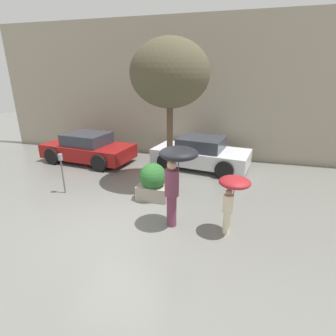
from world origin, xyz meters
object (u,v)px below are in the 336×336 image
at_px(planter_box, 153,182).
at_px(street_tree, 170,74).
at_px(person_adult, 176,168).
at_px(parked_car_far, 88,148).
at_px(parked_car_near, 201,153).
at_px(person_child, 233,190).
at_px(parking_meter, 61,165).

bearing_deg(planter_box, street_tree, 83.77).
height_order(planter_box, person_adult, person_adult).
distance_m(parked_car_far, street_tree, 5.33).
distance_m(person_adult, parked_car_far, 6.55).
bearing_deg(street_tree, parked_car_near, 67.31).
distance_m(person_adult, person_child, 1.41).
xyz_separation_m(planter_box, parked_car_near, (0.97, 3.35, 0.02)).
bearing_deg(parking_meter, parked_car_near, 43.60).
distance_m(planter_box, parked_car_near, 3.49).
relative_size(planter_box, parking_meter, 0.87).
relative_size(person_adult, parking_meter, 1.56).
bearing_deg(parked_car_near, parked_car_far, 104.95).
distance_m(planter_box, person_child, 2.78).
xyz_separation_m(street_tree, parking_meter, (-3.08, -1.76, -2.72)).
height_order(planter_box, parked_car_near, parked_car_near).
relative_size(planter_box, person_child, 0.79).
height_order(street_tree, parking_meter, street_tree).
bearing_deg(parked_car_far, street_tree, -102.49).
height_order(person_adult, street_tree, street_tree).
distance_m(planter_box, person_adult, 1.94).
distance_m(planter_box, parking_meter, 2.97).
bearing_deg(planter_box, parked_car_far, 144.35).
relative_size(person_child, street_tree, 0.31).
relative_size(parked_car_far, parking_meter, 3.09).
relative_size(planter_box, parked_car_far, 0.28).
bearing_deg(planter_box, parking_meter, -173.11).
xyz_separation_m(person_adult, parking_meter, (-3.95, 0.95, -0.62)).
bearing_deg(person_adult, planter_box, 117.12).
xyz_separation_m(planter_box, person_adult, (1.03, -1.31, 0.99)).
height_order(parked_car_far, parking_meter, parking_meter).
relative_size(street_tree, parking_meter, 3.59).
height_order(person_child, parked_car_near, person_child).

